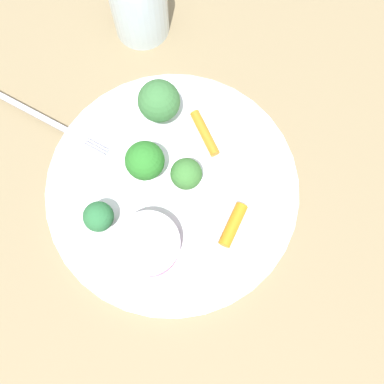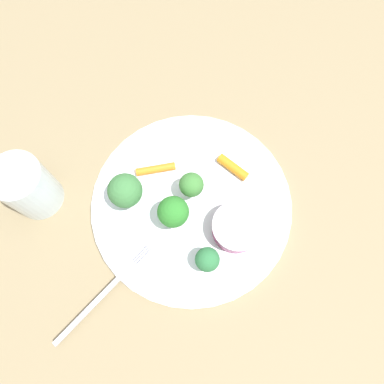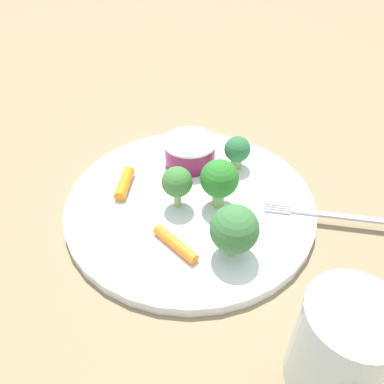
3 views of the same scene
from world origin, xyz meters
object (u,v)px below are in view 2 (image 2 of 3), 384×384
fork (104,292)px  drinking_glass (27,187)px  broccoli_floret_0 (124,191)px  carrot_stick_0 (155,169)px  carrot_stick_1 (232,167)px  broccoli_floret_3 (172,212)px  plate (190,205)px  broccoli_floret_1 (206,260)px  sauce_cup (235,228)px  broccoli_floret_2 (192,185)px

fork → drinking_glass: 0.17m
broccoli_floret_0 → drinking_glass: (0.13, -0.01, -0.00)m
carrot_stick_0 → carrot_stick_1: bearing=-179.1°
broccoli_floret_3 → carrot_stick_1: bearing=-138.1°
broccoli_floret_0 → plate: bearing=174.6°
broccoli_floret_1 → fork: (0.13, 0.04, -0.02)m
carrot_stick_0 → sauce_cup: bearing=140.9°
plate → carrot_stick_1: bearing=-138.5°
sauce_cup → carrot_stick_0: 0.14m
plate → carrot_stick_0: bearing=-44.9°
fork → broccoli_floret_1: bearing=-164.1°
carrot_stick_1 → fork: bearing=45.0°
carrot_stick_0 → drinking_glass: size_ratio=0.63×
sauce_cup → broccoli_floret_0: size_ratio=1.14×
carrot_stick_0 → fork: size_ratio=0.44×
broccoli_floret_2 → broccoli_floret_0: bearing=5.1°
plate → sauce_cup: bearing=146.8°
broccoli_floret_3 → carrot_stick_1: (-0.08, -0.07, -0.03)m
broccoli_floret_0 → broccoli_floret_1: size_ratio=1.36×
sauce_cup → broccoli_floret_1: bearing=47.2°
plate → drinking_glass: drinking_glass is taller
fork → drinking_glass: drinking_glass is taller
drinking_glass → carrot_stick_0: bearing=-167.8°
plate → carrot_stick_0: (0.05, -0.05, 0.01)m
carrot_stick_1 → broccoli_floret_1: bearing=73.6°
sauce_cup → broccoli_floret_0: (0.15, -0.05, 0.02)m
plate → broccoli_floret_3: broccoli_floret_3 is taller
broccoli_floret_2 → broccoli_floret_3: (0.03, 0.04, 0.00)m
carrot_stick_1 → broccoli_floret_0: bearing=16.7°
plate → broccoli_floret_2: broccoli_floret_2 is taller
carrot_stick_1 → fork: (0.17, 0.17, -0.01)m
broccoli_floret_0 → broccoli_floret_3: (-0.06, 0.03, 0.00)m
fork → plate: bearing=-133.2°
broccoli_floret_1 → broccoli_floret_2: (0.02, -0.10, 0.01)m
broccoli_floret_2 → carrot_stick_0: (0.05, -0.03, -0.03)m
plate → broccoli_floret_0: 0.10m
broccoli_floret_0 → broccoli_floret_2: broccoli_floret_0 is taller
broccoli_floret_0 → fork: size_ratio=0.46×
broccoli_floret_3 → carrot_stick_1: size_ratio=1.20×
plate → broccoli_floret_0: broccoli_floret_0 is taller
plate → broccoli_floret_3: (0.02, 0.02, 0.04)m
broccoli_floret_2 → carrot_stick_0: broccoli_floret_2 is taller
carrot_stick_0 → broccoli_floret_1: bearing=118.1°
sauce_cup → drinking_glass: drinking_glass is taller
carrot_stick_1 → fork: 0.24m
broccoli_floret_1 → broccoli_floret_3: size_ratio=0.73×
broccoli_floret_1 → broccoli_floret_2: bearing=-80.0°
broccoli_floret_2 → drinking_glass: (0.22, 0.00, -0.00)m
sauce_cup → broccoli_floret_3: broccoli_floret_3 is taller
broccoli_floret_2 → broccoli_floret_3: bearing=55.7°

